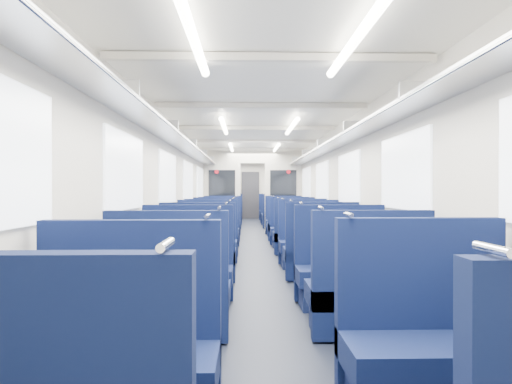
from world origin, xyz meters
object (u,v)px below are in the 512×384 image
at_px(seat_22, 227,216).
at_px(seat_7, 342,274).
at_px(seat_11, 310,246).
at_px(seat_6, 187,274).
at_px(seat_2, 124,363).
at_px(seat_5, 367,296).
at_px(seat_10, 207,245).
at_px(seat_3, 429,350).
at_px(seat_26, 230,212).
at_px(seat_18, 222,223).
at_px(seat_15, 293,231).
at_px(seat_4, 170,298).
at_px(seat_8, 199,257).
at_px(seat_9, 320,255).
at_px(seat_27, 271,212).
at_px(seat_14, 216,232).
at_px(seat_12, 212,238).
at_px(seat_23, 276,216).
at_px(seat_21, 278,218).
at_px(bulkhead, 253,190).
at_px(seat_16, 219,227).
at_px(end_door, 250,195).
at_px(seat_20, 226,218).
at_px(seat_24, 229,214).
at_px(seat_13, 299,237).
at_px(seat_25, 274,214).

bearing_deg(seat_22, seat_7, -80.69).
bearing_deg(seat_11, seat_6, -125.79).
xyz_separation_m(seat_2, seat_7, (1.66, 2.33, 0.00)).
bearing_deg(seat_5, seat_10, 116.03).
bearing_deg(seat_3, seat_26, 96.42).
xyz_separation_m(seat_18, seat_26, (0.00, 5.67, 0.00)).
relative_size(seat_2, seat_15, 1.00).
bearing_deg(seat_6, seat_10, 90.00).
height_order(seat_4, seat_18, same).
distance_m(seat_8, seat_10, 1.22).
xyz_separation_m(seat_6, seat_18, (0.00, 6.86, 0.00)).
bearing_deg(seat_9, seat_4, -125.61).
bearing_deg(seat_9, seat_2, -114.39).
bearing_deg(seat_27, seat_14, -101.67).
height_order(seat_14, seat_27, same).
relative_size(seat_8, seat_11, 1.00).
xyz_separation_m(seat_10, seat_12, (0.00, 1.00, 0.00)).
distance_m(seat_23, seat_27, 2.41).
bearing_deg(seat_21, seat_22, 148.73).
xyz_separation_m(bulkhead, seat_6, (-0.83, -7.72, -0.89)).
bearing_deg(seat_16, end_door, 84.16).
relative_size(seat_20, seat_24, 1.00).
height_order(seat_6, seat_24, same).
relative_size(seat_6, seat_7, 1.00).
bearing_deg(seat_9, seat_7, -90.00).
height_order(seat_6, seat_13, same).
bearing_deg(seat_14, seat_26, 90.00).
relative_size(seat_6, seat_23, 1.00).
bearing_deg(seat_8, seat_16, 90.00).
xyz_separation_m(bulkhead, seat_10, (-0.83, -5.32, -0.89)).
bearing_deg(seat_16, seat_14, -90.00).
xyz_separation_m(seat_6, seat_11, (1.66, 2.30, 0.00)).
distance_m(seat_5, seat_27, 13.56).
bearing_deg(seat_5, seat_20, 99.51).
bearing_deg(seat_14, seat_23, 73.55).
bearing_deg(seat_18, seat_10, -90.00).
height_order(seat_2, seat_26, same).
distance_m(seat_16, seat_23, 4.75).
bearing_deg(seat_11, seat_9, -90.00).
height_order(seat_8, seat_26, same).
bearing_deg(seat_21, seat_16, -116.12).
distance_m(seat_16, seat_25, 5.80).
bearing_deg(seat_21, seat_15, -90.00).
bearing_deg(seat_25, bulkhead, -103.22).
xyz_separation_m(seat_6, seat_10, (0.00, 2.40, 0.00)).
xyz_separation_m(seat_11, seat_14, (-1.66, 2.23, 0.00)).
distance_m(seat_2, seat_16, 8.06).
bearing_deg(seat_11, seat_20, 104.10).
bearing_deg(seat_7, seat_11, 90.00).
relative_size(seat_6, seat_26, 1.00).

